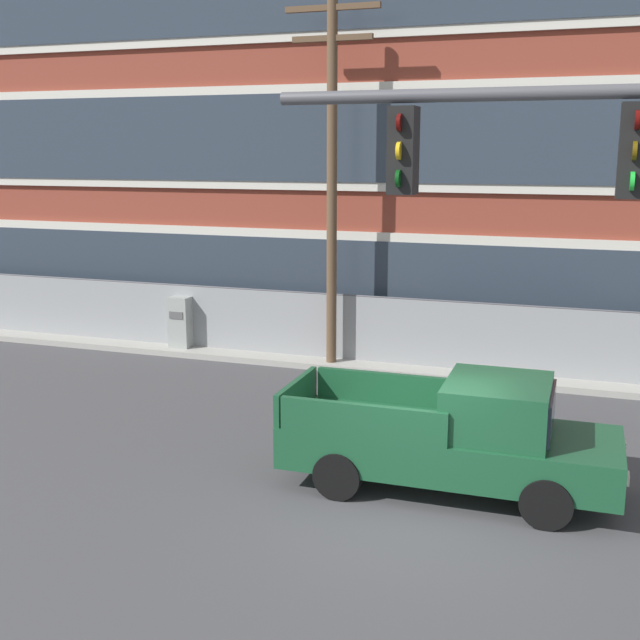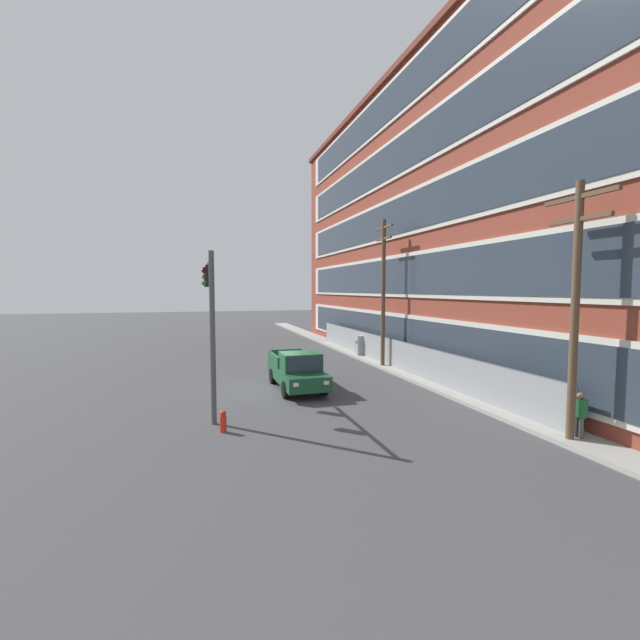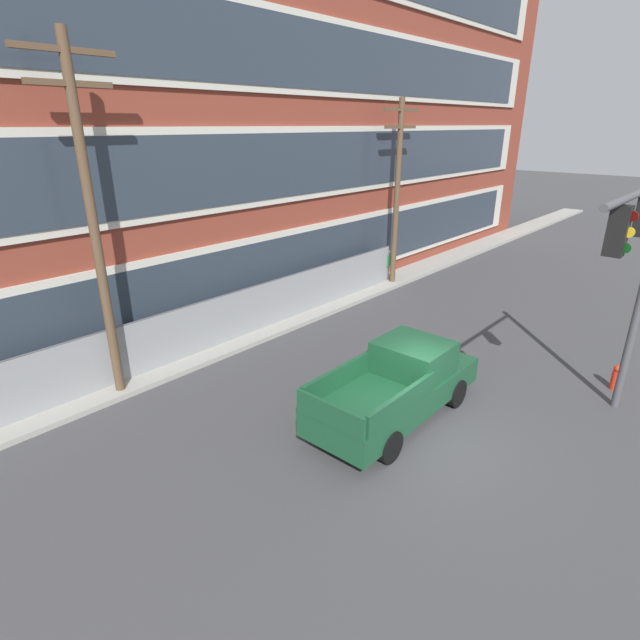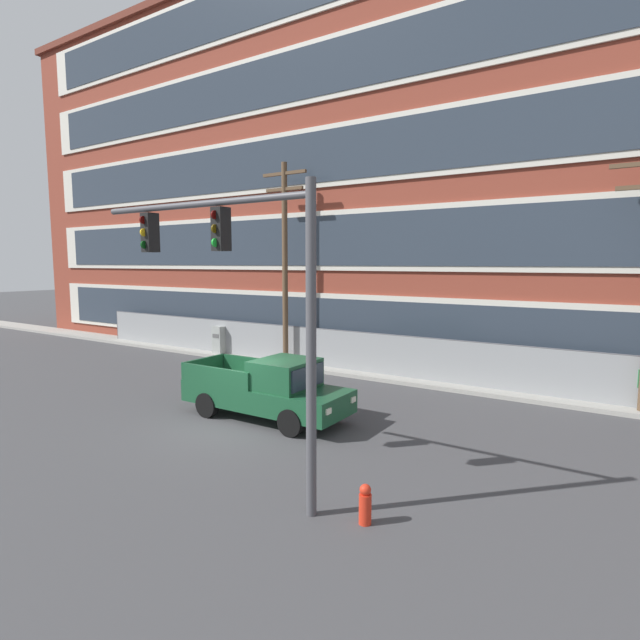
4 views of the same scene
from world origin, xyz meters
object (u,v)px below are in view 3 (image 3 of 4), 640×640
(utility_pole_near_corner, at_px, (92,215))
(fire_hydrant, at_px, (616,377))
(pickup_truck_dark_green, at_px, (399,385))
(traffic_signal_mast, at_px, (639,257))
(pedestrian_near_cabinet, at_px, (387,264))
(utility_pole_midblock, at_px, (397,186))

(utility_pole_near_corner, distance_m, fire_hydrant, 15.35)
(pickup_truck_dark_green, relative_size, utility_pole_near_corner, 0.59)
(fire_hydrant, bearing_deg, traffic_signal_mast, -174.34)
(fire_hydrant, bearing_deg, pedestrian_near_cabinet, 68.76)
(traffic_signal_mast, xyz_separation_m, pedestrian_near_cabinet, (7.06, 11.45, -3.61))
(pickup_truck_dark_green, distance_m, fire_hydrant, 6.86)
(traffic_signal_mast, height_order, utility_pole_midblock, utility_pole_midblock)
(utility_pole_midblock, bearing_deg, fire_hydrant, -111.83)
(utility_pole_near_corner, relative_size, fire_hydrant, 12.11)
(utility_pole_near_corner, bearing_deg, traffic_signal_mast, -56.75)
(utility_pole_near_corner, height_order, utility_pole_midblock, utility_pole_near_corner)
(pickup_truck_dark_green, distance_m, pedestrian_near_cabinet, 12.22)
(traffic_signal_mast, xyz_separation_m, utility_pole_near_corner, (-7.19, 10.97, 0.60))
(utility_pole_near_corner, xyz_separation_m, pedestrian_near_cabinet, (14.25, 0.49, -4.21))
(traffic_signal_mast, bearing_deg, utility_pole_midblock, 57.56)
(utility_pole_midblock, xyz_separation_m, pedestrian_near_cabinet, (0.01, 0.36, -3.75))
(traffic_signal_mast, relative_size, utility_pole_midblock, 0.76)
(pedestrian_near_cabinet, bearing_deg, utility_pole_near_corner, -178.05)
(pickup_truck_dark_green, xyz_separation_m, fire_hydrant, (5.54, -4.00, -0.56))
(traffic_signal_mast, distance_m, pedestrian_near_cabinet, 13.93)
(utility_pole_midblock, height_order, pedestrian_near_cabinet, utility_pole_midblock)
(pickup_truck_dark_green, relative_size, fire_hydrant, 7.12)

